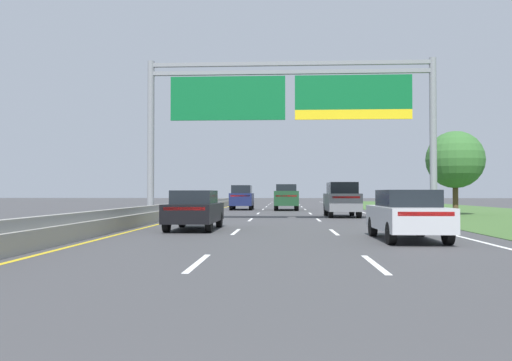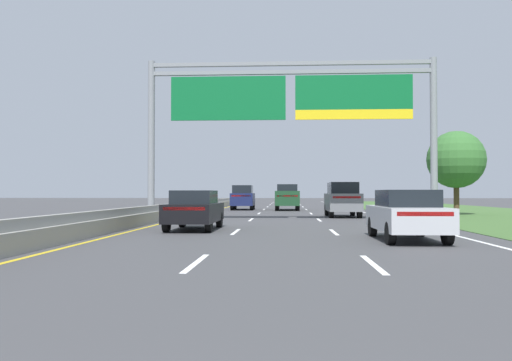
# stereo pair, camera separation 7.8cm
# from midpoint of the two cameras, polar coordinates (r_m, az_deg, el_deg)

# --- Properties ---
(ground_plane) EXTENTS (220.00, 220.00, 0.00)m
(ground_plane) POSITION_cam_midpoint_polar(r_m,az_deg,el_deg) (35.80, 3.16, -3.67)
(ground_plane) COLOR #3D3D3F
(lane_striping) EXTENTS (11.96, 106.00, 0.01)m
(lane_striping) POSITION_cam_midpoint_polar(r_m,az_deg,el_deg) (35.34, 3.16, -3.70)
(lane_striping) COLOR white
(lane_striping) RESTS_ON ground
(grass_verge_right) EXTENTS (14.00, 110.00, 0.02)m
(grass_verge_right) POSITION_cam_midpoint_polar(r_m,az_deg,el_deg) (38.42, 24.49, -3.38)
(grass_verge_right) COLOR #3D602D
(grass_verge_right) RESTS_ON ground
(median_barrier_concrete) EXTENTS (0.60, 110.00, 0.85)m
(median_barrier_concrete) POSITION_cam_midpoint_polar(r_m,az_deg,el_deg) (36.39, -7.30, -3.07)
(median_barrier_concrete) COLOR gray
(median_barrier_concrete) RESTS_ON ground
(overhead_sign_gantry) EXTENTS (15.06, 0.42, 8.45)m
(overhead_sign_gantry) POSITION_cam_midpoint_polar(r_m,az_deg,el_deg) (28.21, 3.76, 8.00)
(overhead_sign_gantry) COLOR gray
(overhead_sign_gantry) RESTS_ON ground
(pickup_truck_darkgreen) EXTENTS (2.01, 5.40, 2.20)m
(pickup_truck_darkgreen) POSITION_cam_midpoint_polar(r_m,az_deg,el_deg) (45.63, 3.39, -1.81)
(pickup_truck_darkgreen) COLOR #193D23
(pickup_truck_darkgreen) RESTS_ON ground
(car_grey_right_lane_suv) EXTENTS (1.91, 4.70, 2.11)m
(car_grey_right_lane_suv) POSITION_cam_midpoint_polar(r_m,az_deg,el_deg) (33.32, 9.23, -1.94)
(car_grey_right_lane_suv) COLOR slate
(car_grey_right_lane_suv) RESTS_ON ground
(car_black_left_lane_sedan) EXTENTS (1.85, 4.41, 1.57)m
(car_black_left_lane_sedan) POSITION_cam_midpoint_polar(r_m,az_deg,el_deg) (21.61, -6.44, -3.06)
(car_black_left_lane_sedan) COLOR black
(car_black_left_lane_sedan) RESTS_ON ground
(car_silver_right_lane_sedan) EXTENTS (1.86, 4.42, 1.57)m
(car_silver_right_lane_sedan) POSITION_cam_midpoint_polar(r_m,az_deg,el_deg) (17.39, 15.83, -3.45)
(car_silver_right_lane_sedan) COLOR #B2B5BA
(car_silver_right_lane_sedan) RESTS_ON ground
(car_navy_left_lane_suv) EXTENTS (1.97, 4.73, 2.11)m
(car_navy_left_lane_suv) POSITION_cam_midpoint_polar(r_m,az_deg,el_deg) (46.55, -1.35, -1.77)
(car_navy_left_lane_suv) COLOR #161E47
(car_navy_left_lane_suv) RESTS_ON ground
(roadside_tree_mid) EXTENTS (3.79, 3.79, 5.57)m
(roadside_tree_mid) POSITION_cam_midpoint_polar(r_m,az_deg,el_deg) (37.89, 20.55, 2.08)
(roadside_tree_mid) COLOR #4C3823
(roadside_tree_mid) RESTS_ON ground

